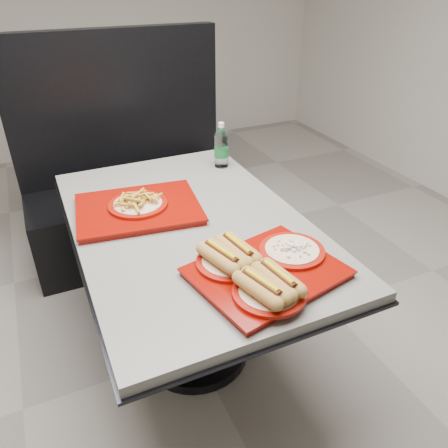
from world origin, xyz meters
name	(u,v)px	position (x,y,z in m)	size (l,w,h in m)	color
ground	(195,351)	(0.00, 0.00, 0.00)	(6.00, 6.00, 0.00)	gray
diner_table	(191,255)	(0.00, 0.00, 0.58)	(0.92, 1.42, 0.75)	black
booth_bench	(132,190)	(0.00, 1.09, 0.40)	(1.30, 0.57, 1.35)	black
tray_near	(262,269)	(0.09, -0.45, 0.79)	(0.54, 0.46, 0.10)	#7B0903
tray_far	(138,206)	(-0.17, 0.16, 0.78)	(0.55, 0.46, 0.10)	#7B0903
water_bottle	(221,148)	(0.36, 0.47, 0.85)	(0.07, 0.07, 0.23)	silver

